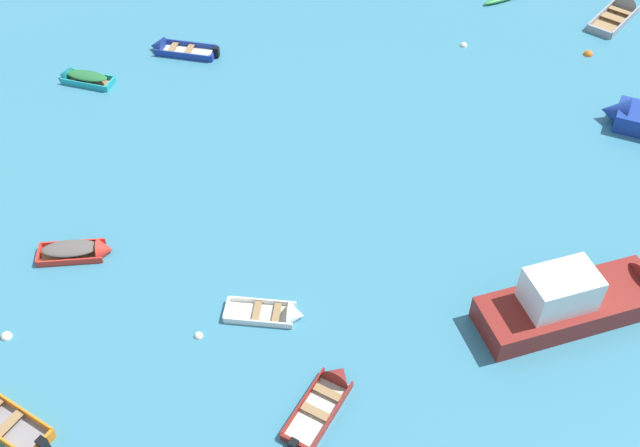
# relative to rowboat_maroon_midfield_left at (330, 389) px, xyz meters

# --- Properties ---
(rowboat_maroon_midfield_left) EXTENTS (2.67, 3.14, 1.01)m
(rowboat_maroon_midfield_left) POSITION_rel_rowboat_maroon_midfield_left_xyz_m (0.00, 0.00, 0.00)
(rowboat_maroon_midfield_left) COLOR beige
(rowboat_maroon_midfield_left) RESTS_ON ground_plane
(rowboat_turquoise_midfield_right) EXTENTS (2.91, 1.91, 0.86)m
(rowboat_turquoise_midfield_right) POSITION_rel_rowboat_maroon_midfield_left_xyz_m (-9.93, 18.51, 0.10)
(rowboat_turquoise_midfield_right) COLOR #99754C
(rowboat_turquoise_midfield_right) RESTS_ON ground_plane
(rowboat_red_outer_right) EXTENTS (2.80, 1.07, 0.93)m
(rowboat_red_outer_right) POSITION_rel_rowboat_maroon_midfield_left_xyz_m (-8.47, 6.96, 0.08)
(rowboat_red_outer_right) COLOR #99754C
(rowboat_red_outer_right) RESTS_ON ground_plane
(rowboat_white_far_back) EXTENTS (2.91, 1.54, 0.91)m
(rowboat_white_far_back) POSITION_rel_rowboat_maroon_midfield_left_xyz_m (-1.29, 3.18, -0.01)
(rowboat_white_far_back) COLOR beige
(rowboat_white_far_back) RESTS_ON ground_plane
(rowboat_deep_blue_far_right) EXTENTS (3.66, 2.09, 1.01)m
(rowboat_deep_blue_far_right) POSITION_rel_rowboat_maroon_midfield_left_xyz_m (-5.62, 20.67, 0.03)
(rowboat_deep_blue_far_right) COLOR beige
(rowboat_deep_blue_far_right) RESTS_ON ground_plane
(motor_launch_maroon_near_left) EXTENTS (7.50, 3.33, 2.69)m
(motor_launch_maroon_near_left) POSITION_rel_rowboat_maroon_midfield_left_xyz_m (9.05, 2.21, 0.62)
(motor_launch_maroon_near_left) COLOR maroon
(motor_launch_maroon_near_left) RESTS_ON ground_plane
(rowboat_grey_near_right) EXTENTS (3.86, 3.80, 1.29)m
(rowboat_grey_near_right) POSITION_rel_rowboat_maroon_midfield_left_xyz_m (18.71, 21.79, 0.04)
(rowboat_grey_near_right) COLOR #99754C
(rowboat_grey_near_right) RESTS_ON ground_plane
(mooring_buoy_far_field) EXTENTS (0.46, 0.46, 0.46)m
(mooring_buoy_far_field) POSITION_rel_rowboat_maroon_midfield_left_xyz_m (15.40, 17.98, -0.14)
(mooring_buoy_far_field) COLOR orange
(mooring_buoy_far_field) RESTS_ON ground_plane
(mooring_buoy_outer_edge) EXTENTS (0.37, 0.37, 0.37)m
(mooring_buoy_outer_edge) POSITION_rel_rowboat_maroon_midfield_left_xyz_m (9.32, 19.51, -0.14)
(mooring_buoy_outer_edge) COLOR silver
(mooring_buoy_outer_edge) RESTS_ON ground_plane
(mooring_buoy_between_boats_right) EXTENTS (0.31, 0.31, 0.31)m
(mooring_buoy_between_boats_right) POSITION_rel_rowboat_maroon_midfield_left_xyz_m (-4.21, 2.67, -0.14)
(mooring_buoy_between_boats_right) COLOR silver
(mooring_buoy_between_boats_right) RESTS_ON ground_plane
(mooring_buoy_trailing) EXTENTS (0.38, 0.38, 0.38)m
(mooring_buoy_trailing) POSITION_rel_rowboat_maroon_midfield_left_xyz_m (-10.73, 3.38, -0.14)
(mooring_buoy_trailing) COLOR silver
(mooring_buoy_trailing) RESTS_ON ground_plane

